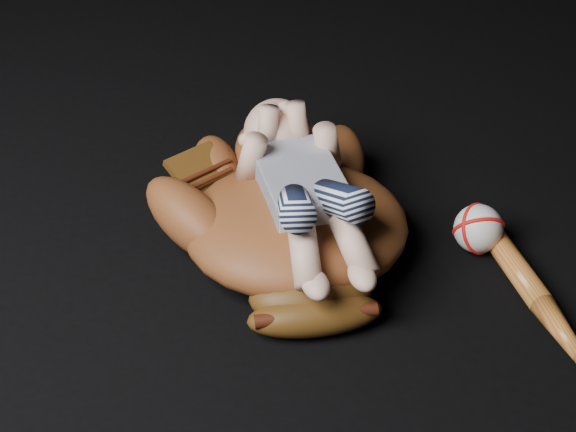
{
  "coord_description": "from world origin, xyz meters",
  "views": [
    {
      "loc": [
        -0.06,
        -0.88,
        0.88
      ],
      "look_at": [
        0.02,
        0.15,
        0.08
      ],
      "focal_mm": 55.0,
      "sensor_mm": 36.0,
      "label": 1
    }
  ],
  "objects": [
    {
      "name": "newborn_baby",
      "position": [
        0.05,
        0.14,
        0.14
      ],
      "size": [
        0.26,
        0.43,
        0.16
      ],
      "primitive_type": null,
      "rotation": [
        0.0,
        0.0,
        0.18
      ],
      "color": "#D6A48A",
      "rests_on": "baseball_glove"
    },
    {
      "name": "baseball",
      "position": [
        0.31,
        0.15,
        0.04
      ],
      "size": [
        0.1,
        0.1,
        0.08
      ],
      "primitive_type": "sphere",
      "rotation": [
        0.0,
        0.0,
        0.38
      ],
      "color": "silver",
      "rests_on": "ground"
    },
    {
      "name": "baseball_bat",
      "position": [
        0.37,
        -0.03,
        0.02
      ],
      "size": [
        0.11,
        0.39,
        0.04
      ],
      "primitive_type": null,
      "rotation": [
        0.0,
        0.0,
        0.18
      ],
      "color": "#B05E22",
      "rests_on": "ground"
    },
    {
      "name": "baseball_glove",
      "position": [
        0.03,
        0.15,
        0.07
      ],
      "size": [
        0.45,
        0.51,
        0.15
      ],
      "primitive_type": null,
      "rotation": [
        0.0,
        0.0,
        0.08
      ],
      "color": "#5E2D14",
      "rests_on": "ground"
    }
  ]
}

